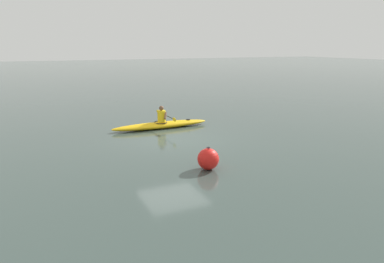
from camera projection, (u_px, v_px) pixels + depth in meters
The scene contains 4 objects.
ground_plane at pixel (172, 140), 14.17m from camera, with size 160.00×160.00×0.00m, color #384742.
kayak at pixel (161, 125), 16.08m from camera, with size 4.52×0.70×0.29m.
kayaker at pixel (162, 115), 16.00m from camera, with size 0.40×2.46×0.73m.
mooring_buoy_white_far at pixel (208, 159), 10.71m from camera, with size 0.66×0.66×0.70m.
Camera 1 is at (5.09, 12.73, 3.68)m, focal length 33.18 mm.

